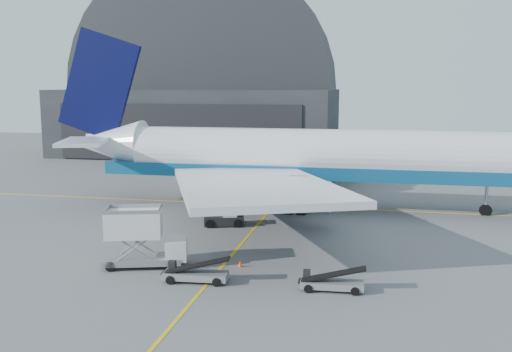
% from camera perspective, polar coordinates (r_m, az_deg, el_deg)
% --- Properties ---
extents(ground, '(200.00, 200.00, 0.00)m').
position_cam_1_polar(ground, '(42.47, -2.94, -8.49)').
color(ground, '#565659').
rests_on(ground, ground).
extents(taxi_lines, '(80.00, 42.12, 0.02)m').
position_cam_1_polar(taxi_lines, '(54.36, 0.47, -4.55)').
color(taxi_lines, gold).
rests_on(taxi_lines, ground).
extents(hangar, '(50.00, 28.30, 28.00)m').
position_cam_1_polar(hangar, '(109.06, -5.50, 7.31)').
color(hangar, black).
rests_on(hangar, ground).
extents(airliner, '(54.87, 53.20, 19.25)m').
position_cam_1_polar(airliner, '(59.87, 4.36, 1.92)').
color(airliner, white).
rests_on(airliner, ground).
extents(catering_truck, '(6.27, 3.74, 4.06)m').
position_cam_1_polar(catering_truck, '(41.46, -11.38, -6.15)').
color(catering_truck, gray).
rests_on(catering_truck, ground).
extents(pushback_tug, '(4.03, 2.95, 1.68)m').
position_cam_1_polar(pushback_tug, '(52.83, -3.11, -4.27)').
color(pushback_tug, black).
rests_on(pushback_tug, ground).
extents(belt_loader_a, '(4.57, 1.85, 1.72)m').
position_cam_1_polar(belt_loader_a, '(38.24, -6.11, -9.71)').
color(belt_loader_a, gray).
rests_on(belt_loader_a, ground).
extents(belt_loader_b, '(4.26, 1.66, 1.61)m').
position_cam_1_polar(belt_loader_b, '(36.82, 7.52, -10.54)').
color(belt_loader_b, gray).
rests_on(belt_loader_b, ground).
extents(traffic_cone, '(0.32, 0.32, 0.47)m').
position_cam_1_polar(traffic_cone, '(41.07, -1.60, -8.78)').
color(traffic_cone, '#FF4E08').
rests_on(traffic_cone, ground).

